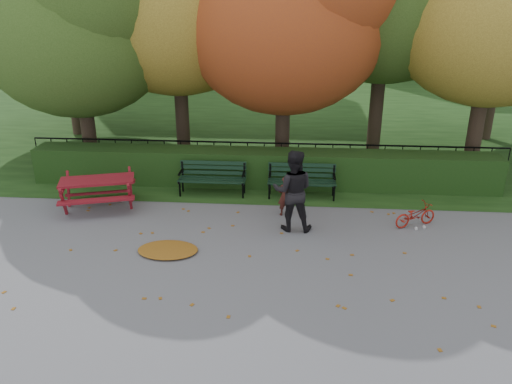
# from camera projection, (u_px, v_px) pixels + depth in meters

# --- Properties ---
(ground) EXTENTS (90.00, 90.00, 0.00)m
(ground) POSITION_uv_depth(u_px,v_px,m) (248.00, 264.00, 10.10)
(ground) COLOR slate
(ground) RESTS_ON ground
(grass_strip) EXTENTS (90.00, 90.00, 0.00)m
(grass_strip) POSITION_uv_depth(u_px,v_px,m) (276.00, 111.00, 23.05)
(grass_strip) COLOR #173310
(grass_strip) RESTS_ON ground
(hedge) EXTENTS (13.00, 0.90, 1.00)m
(hedge) POSITION_uv_depth(u_px,v_px,m) (263.00, 168.00, 14.08)
(hedge) COLOR black
(hedge) RESTS_ON ground
(iron_fence) EXTENTS (14.00, 0.04, 1.02)m
(iron_fence) POSITION_uv_depth(u_px,v_px,m) (264.00, 158.00, 14.81)
(iron_fence) COLOR black
(iron_fence) RESTS_ON ground
(tree_a) EXTENTS (5.88, 5.60, 7.48)m
(tree_a) POSITION_uv_depth(u_px,v_px,m) (81.00, 15.00, 13.96)
(tree_a) COLOR black
(tree_a) RESTS_ON ground
(tree_c) EXTENTS (6.30, 6.00, 8.00)m
(tree_c) POSITION_uv_depth(u_px,v_px,m) (297.00, 3.00, 13.76)
(tree_c) COLOR black
(tree_c) RESTS_ON ground
(bench_left) EXTENTS (1.80, 0.57, 0.88)m
(bench_left) POSITION_uv_depth(u_px,v_px,m) (213.00, 176.00, 13.43)
(bench_left) COLOR black
(bench_left) RESTS_ON ground
(bench_right) EXTENTS (1.80, 0.57, 0.88)m
(bench_right) POSITION_uv_depth(u_px,v_px,m) (302.00, 178.00, 13.25)
(bench_right) COLOR black
(bench_right) RESTS_ON ground
(picnic_table) EXTENTS (2.14, 1.91, 0.88)m
(picnic_table) POSITION_uv_depth(u_px,v_px,m) (98.00, 186.00, 12.52)
(picnic_table) COLOR maroon
(picnic_table) RESTS_ON ground
(leaf_pile) EXTENTS (1.49, 1.24, 0.09)m
(leaf_pile) POSITION_uv_depth(u_px,v_px,m) (168.00, 250.00, 10.55)
(leaf_pile) COLOR brown
(leaf_pile) RESTS_ON ground
(leaf_scatter) EXTENTS (9.00, 5.70, 0.01)m
(leaf_scatter) POSITION_uv_depth(u_px,v_px,m) (249.00, 256.00, 10.38)
(leaf_scatter) COLOR brown
(leaf_scatter) RESTS_ON ground
(child) EXTENTS (0.43, 0.36, 1.00)m
(child) POSITION_uv_depth(u_px,v_px,m) (285.00, 196.00, 12.14)
(child) COLOR #431B15
(child) RESTS_ON ground
(adult) EXTENTS (0.94, 0.74, 1.90)m
(adult) POSITION_uv_depth(u_px,v_px,m) (293.00, 191.00, 11.25)
(adult) COLOR black
(adult) RESTS_ON ground
(bicycle) EXTENTS (1.13, 0.79, 0.56)m
(bicycle) POSITION_uv_depth(u_px,v_px,m) (415.00, 215.00, 11.63)
(bicycle) COLOR #A51A0F
(bicycle) RESTS_ON ground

